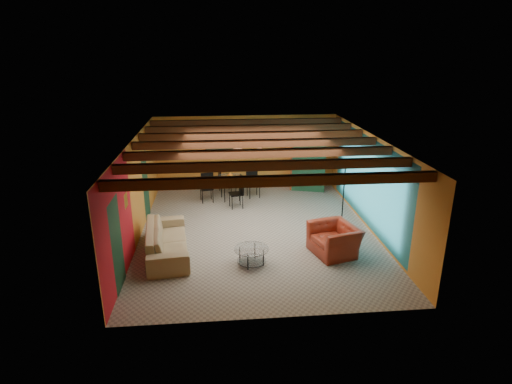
{
  "coord_description": "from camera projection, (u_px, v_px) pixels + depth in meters",
  "views": [
    {
      "loc": [
        -1.05,
        -10.9,
        5.01
      ],
      "look_at": [
        0.0,
        0.2,
        1.15
      ],
      "focal_mm": 29.62,
      "sensor_mm": 36.0,
      "label": 1
    }
  ],
  "objects": [
    {
      "name": "sofa",
      "position": [
        167.0,
        240.0,
        10.66
      ],
      "size": [
        1.28,
        2.63,
        0.74
      ],
      "primitive_type": "imported",
      "rotation": [
        0.0,
        0.0,
        1.69
      ],
      "color": "#8F7D5C",
      "rests_on": "ground"
    },
    {
      "name": "ceiling_fan",
      "position": [
        257.0,
        151.0,
        11.22
      ],
      "size": [
        1.5,
        1.5,
        0.44
      ],
      "primitive_type": null,
      "color": "#472614",
      "rests_on": "ceiling"
    },
    {
      "name": "dining_table",
      "position": [
        230.0,
        184.0,
        14.43
      ],
      "size": [
        2.45,
        2.45,
        1.09
      ],
      "primitive_type": null,
      "rotation": [
        0.0,
        0.0,
        0.19
      ],
      "color": "silver",
      "rests_on": "ground"
    },
    {
      "name": "vase",
      "position": [
        230.0,
        166.0,
        14.22
      ],
      "size": [
        0.24,
        0.24,
        0.2
      ],
      "primitive_type": "imported",
      "rotation": [
        0.0,
        0.0,
        0.34
      ],
      "color": "orange",
      "rests_on": "dining_table"
    },
    {
      "name": "room",
      "position": [
        256.0,
        151.0,
        11.32
      ],
      "size": [
        6.52,
        8.01,
        2.71
      ],
      "color": "gray",
      "rests_on": "ground"
    },
    {
      "name": "potted_plant",
      "position": [
        308.0,
        129.0,
        14.93
      ],
      "size": [
        0.48,
        0.44,
        0.47
      ],
      "primitive_type": "imported",
      "rotation": [
        0.0,
        0.0,
        -0.19
      ],
      "color": "#26661E",
      "rests_on": "armoire"
    },
    {
      "name": "painting",
      "position": [
        221.0,
        145.0,
        15.1
      ],
      "size": [
        1.05,
        0.03,
        0.65
      ],
      "primitive_type": "cube",
      "color": "black",
      "rests_on": "wall_back"
    },
    {
      "name": "coffee_table",
      "position": [
        251.0,
        256.0,
        10.18
      ],
      "size": [
        1.1,
        1.1,
        0.43
      ],
      "primitive_type": null,
      "rotation": [
        0.0,
        0.0,
        0.41
      ],
      "color": "silver",
      "rests_on": "ground"
    },
    {
      "name": "armchair",
      "position": [
        334.0,
        240.0,
        10.67
      ],
      "size": [
        1.31,
        1.41,
        0.76
      ],
      "primitive_type": "imported",
      "rotation": [
        0.0,
        0.0,
        -1.29
      ],
      "color": "maroon",
      "rests_on": "ground"
    },
    {
      "name": "floor_lamp",
      "position": [
        344.0,
        192.0,
        12.49
      ],
      "size": [
        0.49,
        0.49,
        1.85
      ],
      "primitive_type": null,
      "rotation": [
        0.0,
        0.0,
        -0.39
      ],
      "color": "black",
      "rests_on": "ground"
    },
    {
      "name": "armoire",
      "position": [
        307.0,
        163.0,
        15.34
      ],
      "size": [
        1.26,
        0.87,
        2.01
      ],
      "primitive_type": "cube",
      "rotation": [
        0.0,
        0.0,
        -0.29
      ],
      "color": "brown",
      "rests_on": "ground"
    }
  ]
}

